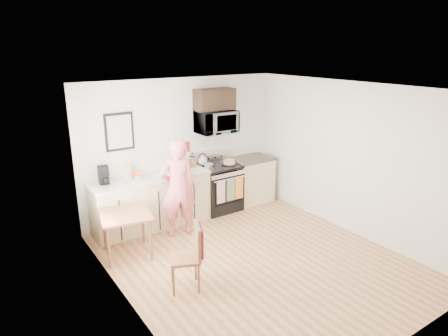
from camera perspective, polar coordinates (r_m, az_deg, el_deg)
floor at (r=6.30m, az=4.58°, el=-12.96°), size 4.60×4.60×0.00m
back_wall at (r=7.61m, az=-6.02°, el=2.94°), size 4.00×0.04×2.60m
front_wall at (r=4.36m, az=24.41°, el=-9.66°), size 4.00×0.04×2.60m
left_wall at (r=4.84m, az=-14.03°, el=-5.94°), size 0.04×4.60×2.60m
right_wall at (r=7.14m, az=17.50°, el=1.27°), size 0.04×4.60×2.60m
ceiling at (r=5.48m, az=5.23°, el=11.27°), size 4.00×4.60×0.04m
window at (r=5.48m, az=-16.80°, el=-0.63°), size 0.06×1.40×1.50m
cabinet_left at (r=7.29m, az=-10.25°, el=-4.94°), size 2.10×0.60×0.90m
countertop_left at (r=7.13m, az=-10.45°, el=-1.43°), size 2.14×0.64×0.04m
cabinet_right at (r=8.36m, az=3.81°, el=-1.78°), size 0.84×0.60×0.90m
countertop_right at (r=8.22m, az=3.87°, el=1.32°), size 0.88×0.64×0.04m
range at (r=7.91m, az=-0.68°, el=-2.97°), size 0.76×0.70×1.16m
microwave at (r=7.64m, az=-1.15°, el=6.61°), size 0.76×0.51×0.42m
upper_cabinet at (r=7.61m, az=-1.36°, el=9.77°), size 0.76×0.35×0.40m
wall_art at (r=7.02m, az=-14.73°, el=5.04°), size 0.50×0.04×0.65m
wall_trivet at (r=7.62m, az=-5.64°, el=2.97°), size 0.20×0.02×0.20m
person at (r=6.78m, az=-6.64°, el=-2.87°), size 0.70×0.55×1.70m
dining_table at (r=6.33m, az=-13.88°, el=-7.00°), size 0.77×0.77×0.70m
chair at (r=5.39m, az=-4.31°, el=-11.30°), size 0.54×0.51×0.92m
knife_block at (r=7.60m, az=-4.54°, el=0.91°), size 0.10×0.13×0.20m
utensil_crock at (r=7.53m, az=-5.43°, el=1.04°), size 0.12×0.12×0.35m
fruit_bowl at (r=7.15m, az=-12.05°, el=-0.94°), size 0.29×0.29×0.11m
milk_carton at (r=7.02m, az=-13.68°, el=-0.60°), size 0.13×0.13×0.27m
coffee_maker at (r=6.93m, az=-16.81°, el=-1.05°), size 0.20×0.26×0.30m
bread_bag at (r=7.21m, az=-6.58°, el=-0.37°), size 0.36×0.32×0.12m
cake at (r=7.79m, az=0.75°, el=0.84°), size 0.28×0.28×0.09m
kettle at (r=7.72m, az=-3.14°, el=1.13°), size 0.19×0.19×0.24m
pot at (r=7.53m, az=-2.16°, el=0.26°), size 0.18×0.30×0.09m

